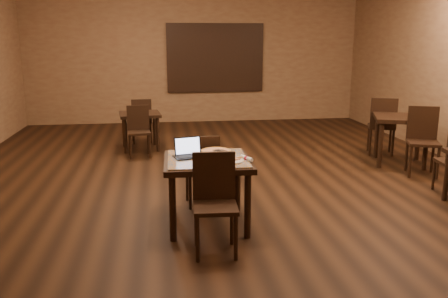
{
  "coord_description": "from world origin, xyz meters",
  "views": [
    {
      "loc": [
        -0.88,
        -6.62,
        2.01
      ],
      "look_at": [
        -0.2,
        -1.71,
        0.85
      ],
      "focal_mm": 38.0,
      "sensor_mm": 36.0,
      "label": 1
    }
  ],
  "objects": [
    {
      "name": "plate",
      "position": [
        -0.17,
        -1.91,
        0.77
      ],
      "size": [
        0.28,
        0.28,
        0.02
      ],
      "primitive_type": "cylinder",
      "color": "white",
      "rests_on": "tiled_table"
    },
    {
      "name": "other_table_a",
      "position": [
        3.0,
        0.48,
        0.65
      ],
      "size": [
        1.08,
        1.08,
        0.79
      ],
      "rotation": [
        0.0,
        0.0,
        -0.35
      ],
      "color": "black",
      "rests_on": "ground"
    },
    {
      "name": "spatula",
      "position": [
        -0.25,
        -1.51,
        0.79
      ],
      "size": [
        0.18,
        0.24,
        0.01
      ],
      "primitive_type": "cube",
      "rotation": [
        0.0,
        0.0,
        0.47
      ],
      "color": "silver",
      "rests_on": "pizza_whole"
    },
    {
      "name": "chair_main_far",
      "position": [
        -0.38,
        -1.11,
        0.5
      ],
      "size": [
        0.41,
        0.41,
        0.89
      ],
      "rotation": [
        0.0,
        0.0,
        3.2
      ],
      "color": "black",
      "rests_on": "ground"
    },
    {
      "name": "other_table_a_chair_near",
      "position": [
        3.03,
        -0.12,
        0.57
      ],
      "size": [
        0.57,
        0.57,
        1.02
      ],
      "rotation": [
        0.0,
        0.0,
        -0.35
      ],
      "color": "black",
      "rests_on": "ground"
    },
    {
      "name": "ground",
      "position": [
        0.0,
        0.0,
        0.0
      ],
      "size": [
        10.0,
        10.0,
        0.0
      ],
      "primitive_type": "plane",
      "color": "black",
      "rests_on": "ground"
    },
    {
      "name": "mural",
      "position": [
        0.5,
        4.96,
        1.55
      ],
      "size": [
        2.34,
        0.05,
        1.64
      ],
      "color": "#286494",
      "rests_on": "wall_back"
    },
    {
      "name": "pizza_slice",
      "position": [
        -0.17,
        -1.91,
        0.79
      ],
      "size": [
        0.27,
        0.27,
        0.02
      ],
      "primitive_type": null,
      "rotation": [
        0.0,
        0.0,
        0.42
      ],
      "color": "beige",
      "rests_on": "plate"
    },
    {
      "name": "laptop",
      "position": [
        -0.59,
        -1.64,
        0.82
      ],
      "size": [
        0.34,
        0.3,
        0.2
      ],
      "rotation": [
        0.0,
        0.0,
        0.25
      ],
      "color": "black",
      "rests_on": "tiled_table"
    },
    {
      "name": "wall_front",
      "position": [
        0.0,
        -5.0,
        1.5
      ],
      "size": [
        8.0,
        0.02,
        3.0
      ],
      "primitive_type": "cube",
      "color": "olive",
      "rests_on": "ground"
    },
    {
      "name": "napkin_roll",
      "position": [
        0.01,
        -1.87,
        0.78
      ],
      "size": [
        0.12,
        0.19,
        0.04
      ],
      "rotation": [
        0.0,
        0.0,
        0.45
      ],
      "color": "white",
      "rests_on": "tiled_table"
    },
    {
      "name": "pizza_whole",
      "position": [
        -0.27,
        -1.49,
        0.78
      ],
      "size": [
        0.33,
        0.33,
        0.02
      ],
      "color": "beige",
      "rests_on": "pizza_pan"
    },
    {
      "name": "pizza_pan",
      "position": [
        -0.27,
        -1.49,
        0.77
      ],
      "size": [
        0.33,
        0.33,
        0.01
      ],
      "primitive_type": "cylinder",
      "color": "silver",
      "rests_on": "tiled_table"
    },
    {
      "name": "other_table_b",
      "position": [
        -1.24,
        2.13,
        0.56
      ],
      "size": [
        0.8,
        0.8,
        0.68
      ],
      "rotation": [
        0.0,
        0.0,
        0.11
      ],
      "color": "black",
      "rests_on": "ground"
    },
    {
      "name": "other_table_b_chair_far",
      "position": [
        -1.23,
        2.64,
        0.49
      ],
      "size": [
        0.42,
        0.42,
        0.88
      ],
      "rotation": [
        0.0,
        0.0,
        3.25
      ],
      "color": "black",
      "rests_on": "ground"
    },
    {
      "name": "tiled_table",
      "position": [
        -0.39,
        -1.73,
        0.66
      ],
      "size": [
        0.95,
        0.95,
        0.76
      ],
      "rotation": [
        0.0,
        0.0,
        -0.03
      ],
      "color": "black",
      "rests_on": "ground"
    },
    {
      "name": "other_table_b_chair_near",
      "position": [
        -1.25,
        1.62,
        0.49
      ],
      "size": [
        0.42,
        0.42,
        0.88
      ],
      "rotation": [
        0.0,
        0.0,
        0.11
      ],
      "color": "black",
      "rests_on": "ground"
    },
    {
      "name": "wall_back",
      "position": [
        0.0,
        5.0,
        1.5
      ],
      "size": [
        8.0,
        0.02,
        3.0
      ],
      "primitive_type": "cube",
      "color": "olive",
      "rests_on": "ground"
    },
    {
      "name": "other_table_a_chair_far",
      "position": [
        2.97,
        1.08,
        0.57
      ],
      "size": [
        0.57,
        0.57,
        1.02
      ],
      "rotation": [
        0.0,
        0.0,
        2.79
      ],
      "color": "black",
      "rests_on": "ground"
    },
    {
      "name": "chair_main_near",
      "position": [
        -0.38,
        -2.35,
        0.54
      ],
      "size": [
        0.43,
        0.43,
        0.95
      ],
      "rotation": [
        0.0,
        0.0,
        -0.05
      ],
      "color": "black",
      "rests_on": "ground"
    }
  ]
}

